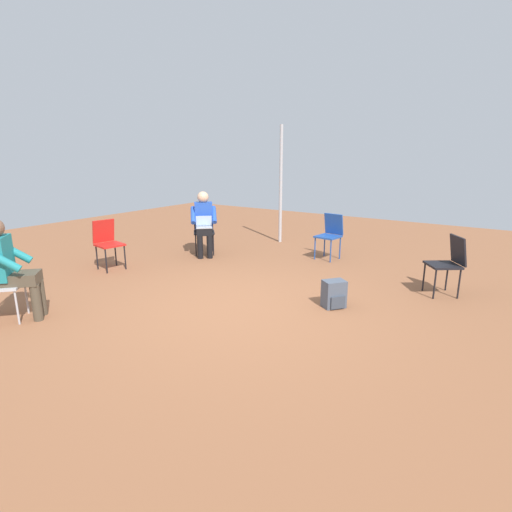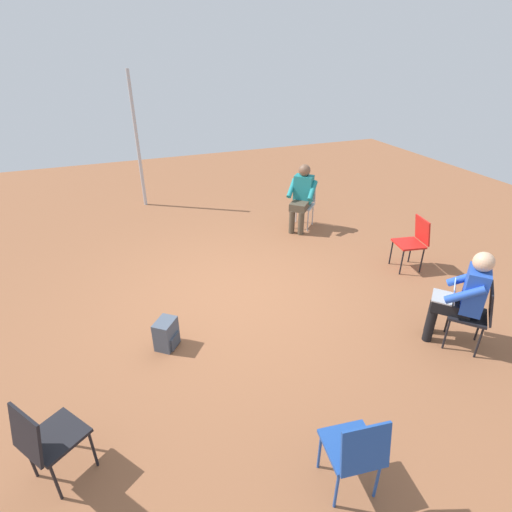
% 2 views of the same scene
% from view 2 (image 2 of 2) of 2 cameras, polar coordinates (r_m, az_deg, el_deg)
% --- Properties ---
extents(ground_plane, '(16.45, 16.45, 0.00)m').
position_cam_2_polar(ground_plane, '(5.75, -3.12, -5.72)').
color(ground_plane, brown).
extents(chair_southeast, '(0.58, 0.59, 0.85)m').
position_cam_2_polar(chair_southeast, '(5.23, 28.91, -7.01)').
color(chair_southeast, black).
rests_on(chair_southeast, ground).
extents(chair_south, '(0.45, 0.48, 0.85)m').
position_cam_2_polar(chair_south, '(3.43, 14.07, -25.25)').
color(chair_south, '#1E4799').
rests_on(chair_south, ground).
extents(chair_northeast, '(0.58, 0.59, 0.85)m').
position_cam_2_polar(chair_northeast, '(7.83, 6.84, 7.74)').
color(chair_northeast, '#B7B7BC').
rests_on(chair_northeast, ground).
extents(chair_east, '(0.50, 0.47, 0.85)m').
position_cam_2_polar(chair_east, '(6.68, 21.60, 2.16)').
color(chair_east, red).
rests_on(chair_east, ground).
extents(chair_southwest, '(0.58, 0.57, 0.85)m').
position_cam_2_polar(chair_southwest, '(3.78, -27.85, -21.98)').
color(chair_southwest, black).
rests_on(chair_southwest, ground).
extents(person_with_laptop, '(0.63, 0.64, 1.24)m').
position_cam_2_polar(person_with_laptop, '(5.11, 27.56, -4.81)').
color(person_with_laptop, black).
rests_on(person_with_laptop, ground).
extents(person_in_teal, '(0.63, 0.63, 1.24)m').
position_cam_2_polar(person_in_teal, '(7.61, 6.56, 8.74)').
color(person_in_teal, '#4C4233').
rests_on(person_in_teal, ground).
extents(backpack_near_laptop_user, '(0.33, 0.34, 0.36)m').
position_cam_2_polar(backpack_near_laptop_user, '(4.91, -12.69, -10.98)').
color(backpack_near_laptop_user, '#475160').
rests_on(backpack_near_laptop_user, ground).
extents(tent_pole_near, '(0.07, 0.07, 2.77)m').
position_cam_2_polar(tent_pole_near, '(8.98, -16.61, 15.39)').
color(tent_pole_near, '#B2B2B7').
rests_on(tent_pole_near, ground).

